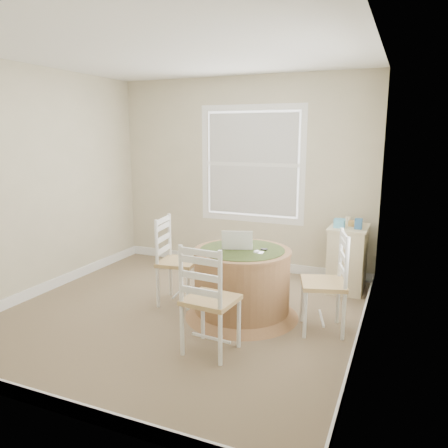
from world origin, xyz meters
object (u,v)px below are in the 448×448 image
at_px(chair_near, 211,299).
at_px(chair_right, 323,283).
at_px(corner_chest, 347,258).
at_px(laptop, 237,246).
at_px(chair_left, 178,262).
at_px(round_table, 242,280).

height_order(chair_near, chair_right, same).
bearing_deg(chair_right, corner_chest, 160.66).
relative_size(laptop, corner_chest, 0.48).
height_order(chair_left, chair_near, same).
bearing_deg(chair_near, round_table, -83.62).
distance_m(chair_left, chair_right, 1.60).
xyz_separation_m(round_table, chair_near, (0.02, -0.81, 0.09)).
height_order(chair_right, corner_chest, chair_right).
bearing_deg(chair_left, round_table, -102.24).
bearing_deg(chair_right, round_table, -108.29).
bearing_deg(chair_near, laptop, -79.40).
xyz_separation_m(laptop, corner_chest, (0.95, 1.19, -0.34)).
xyz_separation_m(round_table, corner_chest, (0.89, 1.22, 0.00)).
bearing_deg(chair_right, chair_near, -62.07).
bearing_deg(chair_left, chair_near, -145.68).
bearing_deg(laptop, chair_right, 157.84).
relative_size(chair_right, corner_chest, 1.21).
bearing_deg(chair_near, corner_chest, -108.27).
height_order(chair_left, chair_right, same).
distance_m(chair_right, laptop, 0.93).
bearing_deg(chair_left, chair_right, -100.88).
bearing_deg(chair_near, chair_left, -43.05).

